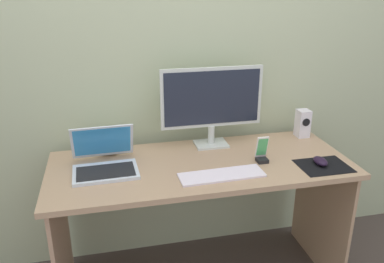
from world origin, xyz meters
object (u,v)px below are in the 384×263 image
(speaker_right, at_px, (303,123))
(mouse, at_px, (320,161))
(keyboard_external, at_px, (222,175))
(laptop, at_px, (105,161))
(phone_in_dock, at_px, (262,153))
(fishbowl, at_px, (108,141))
(monitor, at_px, (212,102))

(speaker_right, relative_size, mouse, 1.64)
(speaker_right, bearing_deg, keyboard_external, -147.86)
(laptop, distance_m, keyboard_external, 0.58)
(keyboard_external, bearing_deg, phone_in_dock, 22.18)
(speaker_right, bearing_deg, laptop, -170.67)
(phone_in_dock, bearing_deg, laptop, 173.79)
(fishbowl, distance_m, mouse, 1.11)
(monitor, xyz_separation_m, fishbowl, (-0.57, 0.01, -0.19))
(fishbowl, bearing_deg, phone_in_dock, -20.17)
(monitor, distance_m, phone_in_dock, 0.39)
(keyboard_external, bearing_deg, fishbowl, 140.87)
(mouse, bearing_deg, phone_in_dock, 160.52)
(fishbowl, bearing_deg, keyboard_external, -37.18)
(fishbowl, bearing_deg, mouse, -20.41)
(monitor, distance_m, speaker_right, 0.59)
(speaker_right, xyz_separation_m, keyboard_external, (-0.62, -0.39, -0.08))
(speaker_right, relative_size, keyboard_external, 0.40)
(monitor, relative_size, mouse, 5.66)
(speaker_right, xyz_separation_m, phone_in_dock, (-0.37, -0.28, -0.03))
(speaker_right, xyz_separation_m, fishbowl, (-1.13, 0.00, -0.01))
(speaker_right, height_order, mouse, speaker_right)
(fishbowl, height_order, mouse, fishbowl)
(speaker_right, bearing_deg, monitor, -179.06)
(phone_in_dock, bearing_deg, keyboard_external, -155.87)
(fishbowl, bearing_deg, monitor, -1.37)
(fishbowl, relative_size, mouse, 1.45)
(keyboard_external, distance_m, mouse, 0.52)
(laptop, bearing_deg, phone_in_dock, -6.21)
(mouse, relative_size, phone_in_dock, 0.72)
(phone_in_dock, bearing_deg, speaker_right, 36.85)
(laptop, bearing_deg, keyboard_external, -19.97)
(monitor, bearing_deg, keyboard_external, -97.80)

